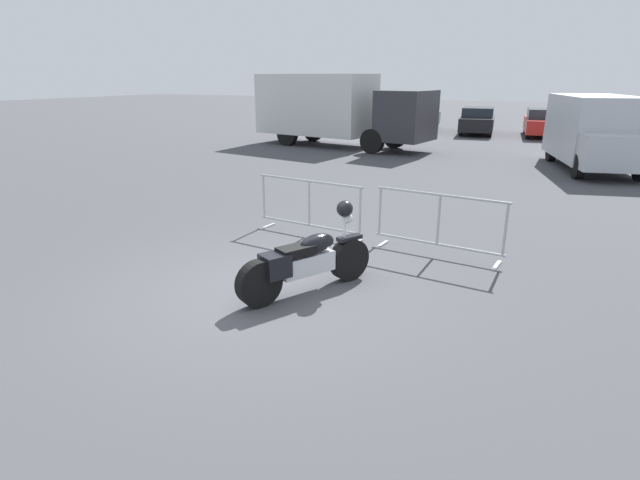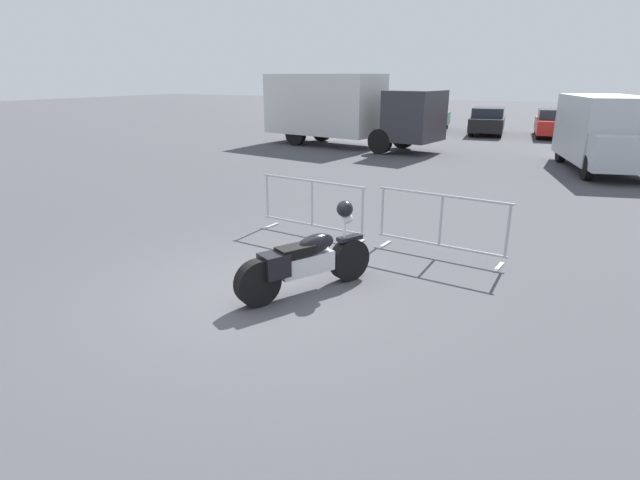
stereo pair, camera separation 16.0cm
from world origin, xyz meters
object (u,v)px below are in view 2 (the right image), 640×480
object	(u,v)px
parked_car_green	(430,118)
pedestrian	(360,116)
parked_car_white	(377,116)
crowd_barrier_near	(312,207)
delivery_van	(605,131)
box_truck	(342,107)
parked_car_red	(554,123)
parked_car_black	(487,121)
crowd_barrier_far	(441,225)
motorcycle	(306,260)
parked_car_blue	(328,113)

from	to	relation	value
parked_car_green	pedestrian	bearing A→B (deg)	132.48
parked_car_white	pedestrian	bearing A→B (deg)	178.77
crowd_barrier_near	delivery_van	size ratio (longest dim) A/B	0.42
box_truck	delivery_van	size ratio (longest dim) A/B	1.48
box_truck	parked_car_green	distance (m)	8.21
box_truck	parked_car_red	world-z (taller)	box_truck
parked_car_black	parked_car_red	bearing A→B (deg)	-92.21
crowd_barrier_near	parked_car_black	distance (m)	19.38
crowd_barrier_far	parked_car_white	world-z (taller)	parked_car_white
crowd_barrier_near	parked_car_green	distance (m)	20.03
parked_car_white	parked_car_red	world-z (taller)	parked_car_white
crowd_barrier_near	delivery_van	bearing A→B (deg)	65.88
motorcycle	parked_car_blue	bearing A→B (deg)	53.30
crowd_barrier_near	parked_car_red	xyz separation A→B (m)	(2.55, 19.70, 0.13)
motorcycle	parked_car_white	xyz separation A→B (m)	(-8.04, 21.99, 0.24)
box_truck	parked_car_red	size ratio (longest dim) A/B	1.89
crowd_barrier_near	motorcycle	bearing A→B (deg)	-62.21
delivery_van	parked_car_green	distance (m)	12.46
delivery_van	parked_car_red	size ratio (longest dim) A/B	1.27
crowd_barrier_far	pedestrian	distance (m)	18.63
delivery_van	parked_car_red	world-z (taller)	delivery_van
parked_car_blue	motorcycle	bearing A→B (deg)	-160.95
parked_car_blue	pedestrian	xyz separation A→B (m)	(3.51, -3.10, 0.18)
motorcycle	delivery_van	bearing A→B (deg)	11.04
parked_car_black	parked_car_red	distance (m)	3.14
parked_car_black	box_truck	bearing A→B (deg)	141.09
delivery_van	parked_car_white	xyz separation A→B (m)	(-11.51, 9.17, -0.53)
crowd_barrier_far	parked_car_red	xyz separation A→B (m)	(0.09, 19.70, 0.13)
parked_car_white	pedestrian	world-z (taller)	pedestrian
motorcycle	box_truck	xyz separation A→B (m)	(-6.41, 13.99, 1.17)
crowd_barrier_far	parked_car_black	world-z (taller)	parked_car_black
delivery_van	parked_car_blue	distance (m)	17.17
box_truck	parked_car_red	distance (m)	11.18
delivery_van	parked_car_black	size ratio (longest dim) A/B	1.27
pedestrian	parked_car_blue	bearing A→B (deg)	-119.20
parked_car_red	box_truck	bearing A→B (deg)	128.05
box_truck	parked_car_green	xyz separation A→B (m)	(1.49, 8.02, -0.92)
parked_car_white	pedestrian	size ratio (longest dim) A/B	2.55
parked_car_black	pedestrian	distance (m)	6.58
parked_car_blue	delivery_van	bearing A→B (deg)	-129.59
box_truck	parked_car_green	bearing A→B (deg)	87.13
crowd_barrier_far	box_truck	world-z (taller)	box_truck
delivery_van	crowd_barrier_near	bearing A→B (deg)	-40.41
parked_car_blue	crowd_barrier_far	bearing A→B (deg)	-155.59
crowd_barrier_near	box_truck	bearing A→B (deg)	113.95
motorcycle	crowd_barrier_near	distance (m)	2.63
parked_car_blue	parked_car_black	size ratio (longest dim) A/B	1.08
delivery_van	parked_car_blue	bearing A→B (deg)	-137.83
delivery_van	parked_car_red	distance (m)	9.47
delivery_van	parked_car_blue	xyz separation A→B (m)	(-14.63, 8.98, -0.50)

